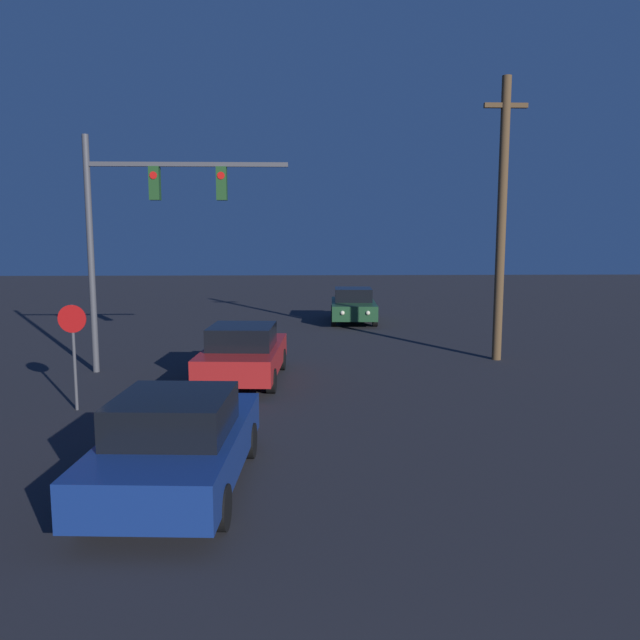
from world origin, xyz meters
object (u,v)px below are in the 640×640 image
(car_near, at_px, (178,442))
(traffic_signal_mast, at_px, (140,216))
(stop_sign, at_px, (73,339))
(car_far, at_px, (353,305))
(utility_pole, at_px, (502,218))
(car_mid, at_px, (244,353))

(car_near, relative_size, traffic_signal_mast, 0.69)
(car_near, distance_m, stop_sign, 5.49)
(stop_sign, bearing_deg, car_far, 62.23)
(traffic_signal_mast, bearing_deg, utility_pole, 7.35)
(utility_pole, bearing_deg, car_far, 113.03)
(car_far, bearing_deg, traffic_signal_mast, 58.94)
(stop_sign, height_order, utility_pole, utility_pole)
(car_mid, distance_m, stop_sign, 4.45)
(car_mid, height_order, utility_pole, utility_pole)
(car_near, distance_m, car_mid, 7.16)
(utility_pole, bearing_deg, car_mid, -161.12)
(car_mid, bearing_deg, traffic_signal_mast, 160.33)
(car_mid, distance_m, car_far, 11.94)
(car_near, xyz_separation_m, stop_sign, (-3.07, 4.47, 0.84))
(car_near, relative_size, car_far, 1.00)
(car_far, xyz_separation_m, utility_pole, (3.69, -8.68, 3.61))
(car_mid, bearing_deg, car_far, 74.73)
(car_mid, relative_size, stop_sign, 1.93)
(traffic_signal_mast, bearing_deg, car_mid, -23.51)
(stop_sign, bearing_deg, car_mid, 37.94)
(utility_pole, bearing_deg, traffic_signal_mast, -172.65)
(car_near, distance_m, car_far, 18.93)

